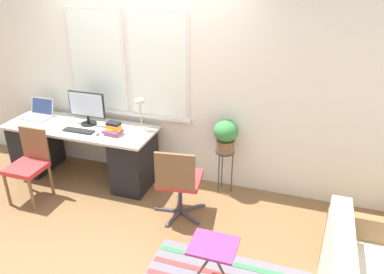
{
  "coord_description": "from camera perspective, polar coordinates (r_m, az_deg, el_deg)",
  "views": [
    {
      "loc": [
        1.94,
        -3.32,
        2.63
      ],
      "look_at": [
        0.78,
        0.17,
        0.89
      ],
      "focal_mm": 35.0,
      "sensor_mm": 36.0,
      "label": 1
    }
  ],
  "objects": [
    {
      "name": "monitor",
      "position": [
        4.9,
        -15.73,
        4.4
      ],
      "size": [
        0.49,
        0.2,
        0.43
      ],
      "color": "black",
      "rests_on": "desk"
    },
    {
      "name": "book_stack",
      "position": [
        4.59,
        -11.87,
        1.17
      ],
      "size": [
        0.23,
        0.18,
        0.15
      ],
      "color": "yellow",
      "rests_on": "desk"
    },
    {
      "name": "laptop",
      "position": [
        5.41,
        -22.33,
        3.35
      ],
      "size": [
        0.34,
        0.29,
        0.23
      ],
      "color": "#B7B7BC",
      "rests_on": "desk"
    },
    {
      "name": "potted_plant",
      "position": [
        4.42,
        5.17,
        0.41
      ],
      "size": [
        0.29,
        0.29,
        0.4
      ],
      "color": "brown",
      "rests_on": "plant_stand"
    },
    {
      "name": "plant_stand",
      "position": [
        4.55,
        5.03,
        -2.96
      ],
      "size": [
        0.23,
        0.23,
        0.56
      ],
      "color": "#333338",
      "rests_on": "ground_plane"
    },
    {
      "name": "desk_lamp",
      "position": [
        4.59,
        -7.92,
        4.66
      ],
      "size": [
        0.14,
        0.14,
        0.41
      ],
      "color": "#BCB299",
      "rests_on": "desk"
    },
    {
      "name": "desk",
      "position": [
        5.09,
        -16.26,
        -1.92
      ],
      "size": [
        1.95,
        0.69,
        0.73
      ],
      "color": "beige",
      "rests_on": "ground_plane"
    },
    {
      "name": "wall_back_with_window",
      "position": [
        4.71,
        -6.93,
        9.4
      ],
      "size": [
        9.0,
        0.12,
        2.7
      ],
      "color": "white",
      "rests_on": "ground_plane"
    },
    {
      "name": "keyboard",
      "position": [
        4.8,
        -16.88,
        0.92
      ],
      "size": [
        0.4,
        0.11,
        0.02
      ],
      "color": "black",
      "rests_on": "desk"
    },
    {
      "name": "ground_plane",
      "position": [
        4.66,
        -9.91,
        -9.46
      ],
      "size": [
        14.0,
        14.0,
        0.0
      ],
      "primitive_type": "plane",
      "color": "brown"
    },
    {
      "name": "mouse",
      "position": [
        4.64,
        -14.21,
        0.49
      ],
      "size": [
        0.04,
        0.06,
        0.03
      ],
      "color": "slate",
      "rests_on": "desk"
    },
    {
      "name": "desk_chair_wooden",
      "position": [
        4.8,
        -23.57,
        -3.65
      ],
      "size": [
        0.4,
        0.41,
        0.87
      ],
      "rotation": [
        0.0,
        0.0,
        0.0
      ],
      "color": "brown",
      "rests_on": "ground_plane"
    },
    {
      "name": "office_chair_swivel",
      "position": [
        4.07,
        -2.05,
        -6.61
      ],
      "size": [
        0.59,
        0.59,
        0.89
      ],
      "rotation": [
        0.0,
        0.0,
        3.28
      ],
      "color": "#47474C",
      "rests_on": "ground_plane"
    },
    {
      "name": "folding_stool",
      "position": [
        3.33,
        3.26,
        -16.65
      ],
      "size": [
        0.4,
        0.34,
        0.46
      ],
      "color": "#93337A",
      "rests_on": "ground_plane"
    }
  ]
}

